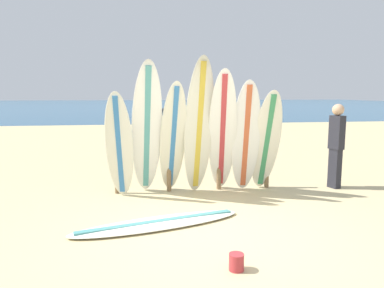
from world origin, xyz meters
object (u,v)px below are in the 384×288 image
Objects in this scene: surfboard_lying_on_sand at (158,223)px; sand_bucket at (236,262)px; surfboard_leaning_left at (147,130)px; small_boat_offshore at (154,110)px; surfboard_rack at (194,155)px; surfboard_leaning_center_left at (173,139)px; surfboard_leaning_far_left at (119,146)px; surfboard_leaning_right at (246,137)px; surfboard_leaning_center at (199,127)px; beachgoer_standing at (336,142)px; surfboard_leaning_far_right at (266,141)px; surfboard_leaning_center_right at (222,133)px.

sand_bucket is at bearing -62.25° from surfboard_lying_on_sand.
small_boat_offshore is (1.47, 30.19, -1.01)m from surfboard_leaning_left.
surfboard_rack is 1.18× the size of surfboard_lying_on_sand.
surfboard_rack is 1.45× the size of surfboard_leaning_center_left.
surfboard_leaning_right is at bearing 0.98° from surfboard_leaning_far_left.
surfboard_leaning_center is at bearing -82.68° from surfboard_rack.
surfboard_leaning_center is 2.88m from beachgoer_standing.
sand_bucket is (0.89, -3.03, -1.17)m from surfboard_leaning_left.
surfboard_leaning_center_left reaches higher than sand_bucket.
surfboard_rack is 1.20× the size of surfboard_leaning_center.
surfboard_lying_on_sand is (0.62, -1.49, -0.96)m from surfboard_leaning_far_left.
surfboard_leaning_far_right is at bearing -1.49° from surfboard_leaning_center_left.
surfboard_rack is at bearing 89.20° from sand_bucket.
surfboard_leaning_far_left is at bearing 112.56° from surfboard_lying_on_sand.
surfboard_rack is 0.75m from surfboard_leaning_center_right.
surfboard_leaning_far_right is at bearing -12.24° from surfboard_rack.
surfboard_leaning_right is at bearing -2.72° from surfboard_leaning_center_left.
surfboard_leaning_left is at bearing -92.78° from small_boat_offshore.
small_boat_offshore is (-0.86, 30.18, -0.75)m from surfboard_leaning_far_right.
surfboard_lying_on_sand is (-0.83, -1.85, -0.69)m from surfboard_rack.
surfboard_leaning_far_right is 2.87m from surfboard_lying_on_sand.
surfboard_leaning_left is 1.25× the size of surfboard_leaning_far_right.
surfboard_leaning_far_right is at bearing 1.23° from surfboard_leaning_far_left.
surfboard_leaning_center_right reaches higher than surfboard_leaning_right.
surfboard_leaning_center_left is at bearing -179.84° from beachgoer_standing.
sand_bucket is (0.40, -3.08, -0.99)m from surfboard_leaning_center_left.
beachgoer_standing is (2.90, -0.24, 0.23)m from surfboard_rack.
surfboard_leaning_center_right reaches higher than small_boat_offshore.
beachgoer_standing is at bearing 2.16° from surfboard_leaning_far_right.
surfboard_leaning_far_right reaches higher than surfboard_leaning_far_left.
surfboard_leaning_far_left is 1.96m from surfboard_leaning_center_right.
surfboard_lying_on_sand is 1.68m from sand_bucket.
surfboard_lying_on_sand is 31.76m from small_boat_offshore.
surfboard_leaning_far_left is 0.99× the size of surfboard_leaning_far_right.
surfboard_leaning_right is (0.92, -0.00, -0.21)m from surfboard_leaning_center.
surfboard_leaning_right reaches higher than surfboard_rack.
surfboard_leaning_right is 1.94m from beachgoer_standing.
surfboard_leaning_right is 1.27× the size of beachgoer_standing.
surfboard_leaning_center_left reaches higher than surfboard_lying_on_sand.
surfboard_leaning_far_right is (1.38, -0.30, 0.29)m from surfboard_rack.
surfboard_leaning_center_left is 3.35m from beachgoer_standing.
surfboard_rack is at bearing 29.40° from surfboard_leaning_center_left.
surfboard_leaning_far_left is 0.76× the size of surfboard_leaning_center.
sand_bucket is (-1.01, -3.02, -1.01)m from surfboard_leaning_right.
surfboard_leaning_left is 3.85m from beachgoer_standing.
surfboard_leaning_center_right is (0.50, -0.31, 0.47)m from surfboard_rack.
sand_bucket is (-0.09, -3.02, -1.22)m from surfboard_leaning_center.
beachgoer_standing is (2.86, 0.08, -0.36)m from surfboard_leaning_center.
surfboard_leaning_left is at bearing 106.35° from sand_bucket.
surfboard_leaning_far_left is at bearing -178.58° from surfboard_leaning_center_right.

